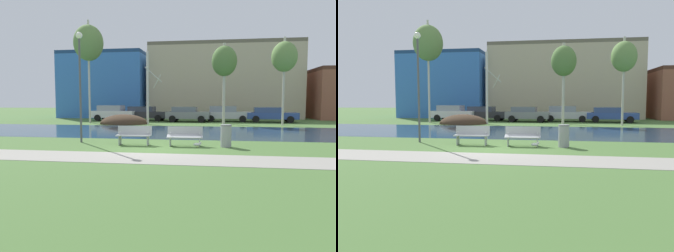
# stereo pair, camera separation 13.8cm
# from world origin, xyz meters

# --- Properties ---
(ground_plane) EXTENTS (120.00, 120.00, 0.00)m
(ground_plane) POSITION_xyz_m (0.00, 10.00, 0.00)
(ground_plane) COLOR #476B33
(paved_path_strip) EXTENTS (60.00, 2.08, 0.01)m
(paved_path_strip) POSITION_xyz_m (0.00, -2.15, 0.01)
(paved_path_strip) COLOR gray
(paved_path_strip) RESTS_ON ground
(river_band) EXTENTS (80.00, 8.65, 0.01)m
(river_band) POSITION_xyz_m (0.00, 7.55, 0.00)
(river_band) COLOR #284256
(river_band) RESTS_ON ground
(soil_mound) EXTENTS (4.28, 3.26, 1.69)m
(soil_mound) POSITION_xyz_m (-5.38, 13.64, 0.00)
(soil_mound) COLOR #423021
(soil_mound) RESTS_ON ground
(bench_left) EXTENTS (1.63, 0.64, 0.87)m
(bench_left) POSITION_xyz_m (-1.18, 1.05, 0.47)
(bench_left) COLOR #9EA0A3
(bench_left) RESTS_ON ground
(bench_right) EXTENTS (1.63, 0.64, 0.87)m
(bench_right) POSITION_xyz_m (1.17, 1.05, 0.47)
(bench_right) COLOR #9EA0A3
(bench_right) RESTS_ON ground
(trash_bin) EXTENTS (0.50, 0.50, 0.99)m
(trash_bin) POSITION_xyz_m (2.99, 1.03, 0.51)
(trash_bin) COLOR gray
(trash_bin) RESTS_ON ground
(seagull) EXTENTS (0.40, 0.15, 0.25)m
(seagull) POSITION_xyz_m (1.76, 0.77, 0.13)
(seagull) COLOR white
(seagull) RESTS_ON ground
(streetlamp) EXTENTS (0.32, 0.32, 5.32)m
(streetlamp) POSITION_xyz_m (-3.99, 1.57, 3.56)
(streetlamp) COLOR #4C4C51
(streetlamp) RESTS_ON ground
(birch_far_left) EXTENTS (2.70, 2.70, 9.34)m
(birch_far_left) POSITION_xyz_m (-8.94, 14.63, 7.25)
(birch_far_left) COLOR beige
(birch_far_left) RESTS_ON ground
(birch_left) EXTENTS (1.41, 2.46, 6.23)m
(birch_left) POSITION_xyz_m (-3.18, 13.51, 3.17)
(birch_left) COLOR beige
(birch_left) RESTS_ON ground
(birch_center_left) EXTENTS (2.19, 2.19, 7.03)m
(birch_center_left) POSITION_xyz_m (3.28, 15.03, 5.42)
(birch_center_left) COLOR #BCB7A8
(birch_center_left) RESTS_ON ground
(birch_center) EXTENTS (2.04, 2.04, 7.20)m
(birch_center) POSITION_xyz_m (8.06, 13.95, 5.57)
(birch_center) COLOR #BCB7A8
(birch_center) RESTS_ON ground
(parked_van_nearest_white) EXTENTS (4.50, 2.19, 1.56)m
(parked_van_nearest_white) POSITION_xyz_m (-7.69, 17.70, 0.82)
(parked_van_nearest_white) COLOR silver
(parked_van_nearest_white) RESTS_ON ground
(parked_sedan_second_dark) EXTENTS (4.73, 2.24, 1.45)m
(parked_sedan_second_dark) POSITION_xyz_m (-4.58, 18.24, 0.77)
(parked_sedan_second_dark) COLOR #282B30
(parked_sedan_second_dark) RESTS_ON ground
(parked_hatch_third_grey) EXTENTS (4.25, 2.30, 1.44)m
(parked_hatch_third_grey) POSITION_xyz_m (-0.11, 17.19, 0.77)
(parked_hatch_third_grey) COLOR slate
(parked_hatch_third_grey) RESTS_ON ground
(parked_wagon_fourth_silver) EXTENTS (4.64, 2.32, 1.51)m
(parked_wagon_fourth_silver) POSITION_xyz_m (3.59, 18.17, 0.79)
(parked_wagon_fourth_silver) COLOR #B2B5BC
(parked_wagon_fourth_silver) RESTS_ON ground
(parked_suv_fifth_blue) EXTENTS (4.71, 2.32, 1.41)m
(parked_suv_fifth_blue) POSITION_xyz_m (7.79, 17.78, 0.75)
(parked_suv_fifth_blue) COLOR #2D4793
(parked_suv_fifth_blue) RESTS_ON ground
(building_blue_store) EXTENTS (10.15, 6.27, 7.88)m
(building_blue_store) POSITION_xyz_m (-10.91, 24.61, 3.94)
(building_blue_store) COLOR #3870C6
(building_blue_store) RESTS_ON ground
(building_beige_block) EXTENTS (17.37, 6.13, 8.73)m
(building_beige_block) POSITION_xyz_m (3.51, 25.50, 4.36)
(building_beige_block) COLOR #BCAD8E
(building_beige_block) RESTS_ON ground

